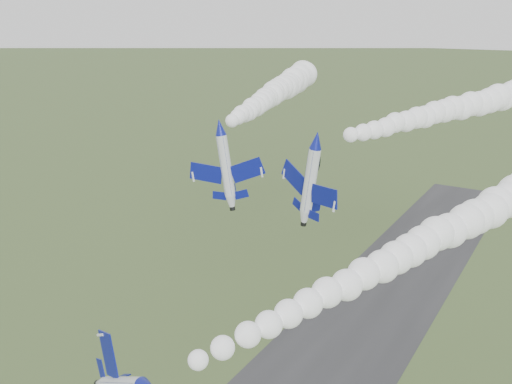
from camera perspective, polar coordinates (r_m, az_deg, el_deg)
smoke_trail_jet_lead at (r=73.47m, az=19.49°, el=-3.17°), size 29.73×78.19×5.91m
jet_pair_left at (r=71.47m, az=-3.67°, el=6.50°), size 10.03×11.82×3.12m
smoke_trail_jet_pair_left at (r=100.37m, az=2.20°, el=10.01°), size 19.69×55.52×5.45m
jet_pair_right at (r=64.53m, az=6.01°, el=5.20°), size 9.85×11.42×3.30m
smoke_trail_jet_pair_right at (r=87.30m, az=21.79°, el=8.43°), size 27.50×52.54×4.68m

